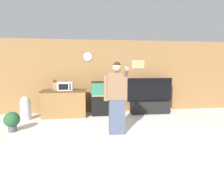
{
  "coord_description": "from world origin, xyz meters",
  "views": [
    {
      "loc": [
        -0.57,
        -3.57,
        1.64
      ],
      "look_at": [
        0.03,
        1.41,
        1.05
      ],
      "focal_mm": 28.0,
      "sensor_mm": 36.0,
      "label": 1
    }
  ],
  "objects_px": {
    "aquarium_on_stand": "(104,98)",
    "knife_block": "(55,86)",
    "person_standing": "(116,97)",
    "potted_plant": "(12,120)",
    "counter_island": "(64,103)",
    "microwave": "(65,86)",
    "trash_bin": "(26,108)",
    "tv_on_stand": "(150,103)"
  },
  "relations": [
    {
      "from": "aquarium_on_stand",
      "to": "knife_block",
      "type": "bearing_deg",
      "value": -179.25
    },
    {
      "from": "person_standing",
      "to": "aquarium_on_stand",
      "type": "bearing_deg",
      "value": 96.09
    },
    {
      "from": "aquarium_on_stand",
      "to": "person_standing",
      "type": "height_order",
      "value": "person_standing"
    },
    {
      "from": "knife_block",
      "to": "potted_plant",
      "type": "height_order",
      "value": "knife_block"
    },
    {
      "from": "knife_block",
      "to": "potted_plant",
      "type": "xyz_separation_m",
      "value": [
        -0.84,
        -1.27,
        -0.73
      ]
    },
    {
      "from": "aquarium_on_stand",
      "to": "person_standing",
      "type": "bearing_deg",
      "value": -83.91
    },
    {
      "from": "counter_island",
      "to": "microwave",
      "type": "xyz_separation_m",
      "value": [
        0.05,
        -0.04,
        0.57
      ]
    },
    {
      "from": "potted_plant",
      "to": "trash_bin",
      "type": "height_order",
      "value": "trash_bin"
    },
    {
      "from": "tv_on_stand",
      "to": "potted_plant",
      "type": "height_order",
      "value": "tv_on_stand"
    },
    {
      "from": "microwave",
      "to": "aquarium_on_stand",
      "type": "bearing_deg",
      "value": 4.16
    },
    {
      "from": "knife_block",
      "to": "trash_bin",
      "type": "distance_m",
      "value": 1.11
    },
    {
      "from": "counter_island",
      "to": "potted_plant",
      "type": "height_order",
      "value": "counter_island"
    },
    {
      "from": "trash_bin",
      "to": "potted_plant",
      "type": "bearing_deg",
      "value": -88.48
    },
    {
      "from": "counter_island",
      "to": "knife_block",
      "type": "bearing_deg",
      "value": 174.59
    },
    {
      "from": "knife_block",
      "to": "person_standing",
      "type": "xyz_separation_m",
      "value": [
        1.78,
        -1.73,
        -0.1
      ]
    },
    {
      "from": "counter_island",
      "to": "tv_on_stand",
      "type": "bearing_deg",
      "value": 1.14
    },
    {
      "from": "microwave",
      "to": "person_standing",
      "type": "bearing_deg",
      "value": -49.05
    },
    {
      "from": "person_standing",
      "to": "trash_bin",
      "type": "distance_m",
      "value": 3.07
    },
    {
      "from": "potted_plant",
      "to": "trash_bin",
      "type": "xyz_separation_m",
      "value": [
        -0.03,
        1.02,
        0.08
      ]
    },
    {
      "from": "microwave",
      "to": "knife_block",
      "type": "bearing_deg",
      "value": 168.36
    },
    {
      "from": "knife_block",
      "to": "potted_plant",
      "type": "bearing_deg",
      "value": -123.33
    },
    {
      "from": "aquarium_on_stand",
      "to": "trash_bin",
      "type": "xyz_separation_m",
      "value": [
        -2.46,
        -0.27,
        -0.2
      ]
    },
    {
      "from": "microwave",
      "to": "tv_on_stand",
      "type": "distance_m",
      "value": 2.96
    },
    {
      "from": "aquarium_on_stand",
      "to": "trash_bin",
      "type": "distance_m",
      "value": 2.48
    },
    {
      "from": "aquarium_on_stand",
      "to": "tv_on_stand",
      "type": "xyz_separation_m",
      "value": [
        1.64,
        0.01,
        -0.21
      ]
    },
    {
      "from": "microwave",
      "to": "aquarium_on_stand",
      "type": "distance_m",
      "value": 1.33
    },
    {
      "from": "tv_on_stand",
      "to": "trash_bin",
      "type": "xyz_separation_m",
      "value": [
        -4.09,
        -0.28,
        0.01
      ]
    },
    {
      "from": "knife_block",
      "to": "person_standing",
      "type": "distance_m",
      "value": 2.48
    },
    {
      "from": "trash_bin",
      "to": "aquarium_on_stand",
      "type": "bearing_deg",
      "value": 6.3
    },
    {
      "from": "microwave",
      "to": "knife_block",
      "type": "relative_size",
      "value": 1.34
    },
    {
      "from": "knife_block",
      "to": "aquarium_on_stand",
      "type": "bearing_deg",
      "value": 0.75
    },
    {
      "from": "counter_island",
      "to": "potted_plant",
      "type": "relative_size",
      "value": 2.83
    },
    {
      "from": "trash_bin",
      "to": "knife_block",
      "type": "bearing_deg",
      "value": 16.15
    },
    {
      "from": "microwave",
      "to": "trash_bin",
      "type": "relative_size",
      "value": 0.65
    },
    {
      "from": "counter_island",
      "to": "tv_on_stand",
      "type": "relative_size",
      "value": 0.89
    },
    {
      "from": "person_standing",
      "to": "potted_plant",
      "type": "bearing_deg",
      "value": 170.2
    },
    {
      "from": "tv_on_stand",
      "to": "potted_plant",
      "type": "relative_size",
      "value": 3.16
    },
    {
      "from": "person_standing",
      "to": "potted_plant",
      "type": "distance_m",
      "value": 2.73
    },
    {
      "from": "potted_plant",
      "to": "microwave",
      "type": "bearing_deg",
      "value": 45.62
    },
    {
      "from": "microwave",
      "to": "knife_block",
      "type": "xyz_separation_m",
      "value": [
        -0.34,
        0.07,
        0.0
      ]
    },
    {
      "from": "aquarium_on_stand",
      "to": "microwave",
      "type": "bearing_deg",
      "value": -175.84
    },
    {
      "from": "aquarium_on_stand",
      "to": "tv_on_stand",
      "type": "height_order",
      "value": "tv_on_stand"
    }
  ]
}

